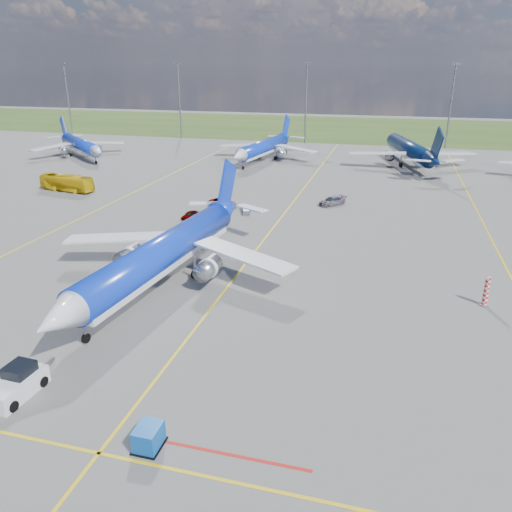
% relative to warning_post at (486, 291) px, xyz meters
% --- Properties ---
extents(ground, '(400.00, 400.00, 0.00)m').
position_rel_warning_post_xyz_m(ground, '(-26.00, -8.00, -1.50)').
color(ground, '#575755').
rests_on(ground, ground).
extents(grass_strip, '(400.00, 80.00, 0.01)m').
position_rel_warning_post_xyz_m(grass_strip, '(-26.00, 142.00, -1.50)').
color(grass_strip, '#2D4719').
rests_on(grass_strip, ground).
extents(taxiway_lines, '(60.25, 160.00, 0.02)m').
position_rel_warning_post_xyz_m(taxiway_lines, '(-25.83, 19.70, -1.49)').
color(taxiway_lines, gold).
rests_on(taxiway_lines, ground).
extents(floodlight_masts, '(202.20, 0.50, 22.70)m').
position_rel_warning_post_xyz_m(floodlight_masts, '(-16.00, 102.00, 11.06)').
color(floodlight_masts, slate).
rests_on(floodlight_masts, ground).
extents(warning_post, '(0.50, 0.50, 3.00)m').
position_rel_warning_post_xyz_m(warning_post, '(0.00, 0.00, 0.00)').
color(warning_post, red).
rests_on(warning_post, ground).
extents(bg_jet_nw, '(42.46, 41.50, 8.86)m').
position_rel_warning_post_xyz_m(bg_jet_nw, '(-86.89, 63.16, -1.50)').
color(bg_jet_nw, '#0D2FC0').
rests_on(bg_jet_nw, ground).
extents(bg_jet_nnw, '(32.30, 39.51, 9.40)m').
position_rel_warning_post_xyz_m(bg_jet_nnw, '(-40.64, 70.29, -1.50)').
color(bg_jet_nnw, '#0D2FC0').
rests_on(bg_jet_nnw, ground).
extents(bg_jet_n, '(40.17, 46.89, 10.54)m').
position_rel_warning_post_xyz_m(bg_jet_n, '(-6.39, 73.75, -1.50)').
color(bg_jet_n, '#071B41').
rests_on(bg_jet_n, ground).
extents(main_airliner, '(33.90, 42.38, 10.38)m').
position_rel_warning_post_xyz_m(main_airliner, '(-32.87, -3.52, -1.50)').
color(main_airliner, '#0D2FC0').
rests_on(main_airliner, ground).
extents(pushback_tug, '(2.59, 6.42, 2.16)m').
position_rel_warning_post_xyz_m(pushback_tug, '(-34.91, -24.28, -0.63)').
color(pushback_tug, silver).
rests_on(pushback_tug, ground).
extents(uld_container, '(1.50, 1.87, 1.49)m').
position_rel_warning_post_xyz_m(uld_container, '(-23.25, -26.64, -0.75)').
color(uld_container, '#0B4CA6').
rests_on(uld_container, ground).
extents(apron_bus, '(11.27, 4.21, 3.06)m').
position_rel_warning_post_xyz_m(apron_bus, '(-68.52, 30.48, 0.03)').
color(apron_bus, gold).
rests_on(apron_bus, ground).
extents(service_car_a, '(2.15, 3.74, 1.20)m').
position_rel_warning_post_xyz_m(service_car_a, '(-39.46, 19.84, -0.90)').
color(service_car_a, '#999999').
rests_on(service_car_a, ground).
extents(service_car_b, '(5.46, 3.91, 1.38)m').
position_rel_warning_post_xyz_m(service_car_b, '(-36.78, 27.63, -0.81)').
color(service_car_b, '#999999').
rests_on(service_car_b, ground).
extents(service_car_c, '(4.83, 4.88, 1.42)m').
position_rel_warning_post_xyz_m(service_car_c, '(-19.28, 33.52, -0.79)').
color(service_car_c, '#999999').
rests_on(service_car_c, ground).
extents(baggage_tug_c, '(2.21, 4.31, 0.94)m').
position_rel_warning_post_xyz_m(baggage_tug_c, '(-32.14, 25.74, -1.06)').
color(baggage_tug_c, '#1A52A0').
rests_on(baggage_tug_c, ground).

